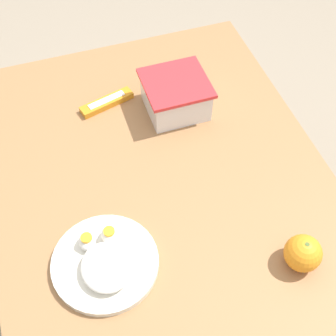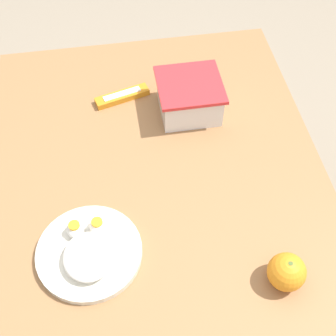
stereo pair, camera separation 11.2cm
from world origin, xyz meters
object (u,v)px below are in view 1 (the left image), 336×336
(rice_plate, at_px, (105,262))
(candy_bar, at_px, (107,102))
(orange_fruit, at_px, (303,253))
(food_container, at_px, (176,97))

(rice_plate, bearing_deg, candy_bar, 165.82)
(orange_fruit, xyz_separation_m, candy_bar, (-0.61, -0.29, -0.03))
(food_container, relative_size, candy_bar, 1.08)
(orange_fruit, distance_m, candy_bar, 0.67)
(orange_fruit, height_order, rice_plate, orange_fruit)
(orange_fruit, bearing_deg, candy_bar, -154.76)
(candy_bar, bearing_deg, rice_plate, -14.18)
(food_container, distance_m, rice_plate, 0.51)
(food_container, xyz_separation_m, candy_bar, (-0.07, -0.18, -0.04))
(orange_fruit, bearing_deg, rice_plate, -106.97)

